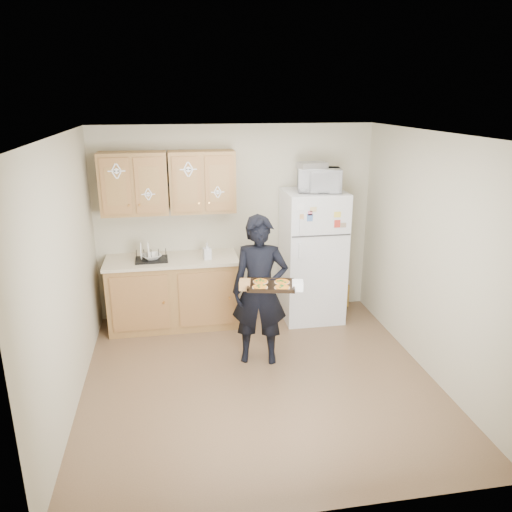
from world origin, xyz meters
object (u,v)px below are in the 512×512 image
object	(u,v)px
person	(260,291)
baking_tray	(271,286)
microwave	(319,180)
dish_rack	(151,254)
refrigerator	(312,256)

from	to	relation	value
person	baking_tray	xyz separation A→B (m)	(0.06, -0.29, 0.17)
baking_tray	microwave	xyz separation A→B (m)	(0.84, 1.27, 0.85)
baking_tray	dish_rack	world-z (taller)	dish_rack
refrigerator	microwave	xyz separation A→B (m)	(0.04, -0.05, 0.99)
refrigerator	dish_rack	size ratio (longest dim) A/B	4.34
microwave	baking_tray	bearing A→B (deg)	-113.52
refrigerator	baking_tray	distance (m)	1.55
refrigerator	microwave	distance (m)	1.00
person	baking_tray	bearing A→B (deg)	-65.28
microwave	refrigerator	bearing A→B (deg)	135.23
person	dish_rack	bearing A→B (deg)	150.89
person	baking_tray	distance (m)	0.34
baking_tray	microwave	bearing A→B (deg)	68.66
refrigerator	person	bearing A→B (deg)	-130.49
person	microwave	distance (m)	1.67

